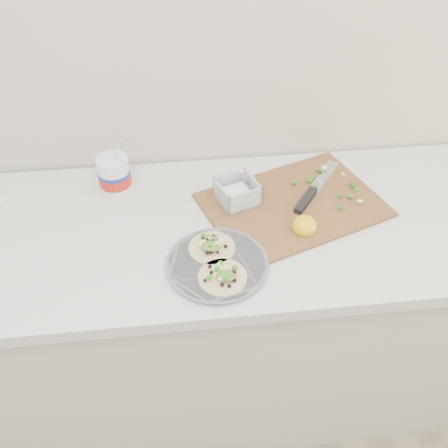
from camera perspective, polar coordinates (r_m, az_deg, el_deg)
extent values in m
cube|color=beige|center=(1.50, -12.14, 18.76)|extent=(3.50, 0.05, 2.60)
cube|color=silver|center=(1.82, -8.57, -11.25)|extent=(2.40, 0.62, 0.86)
cube|color=silver|center=(1.47, -10.35, -1.48)|extent=(2.44, 0.66, 0.04)
cylinder|color=slate|center=(1.33, -0.80, -4.67)|extent=(0.26, 0.26, 0.01)
cylinder|color=slate|center=(1.33, -0.81, -4.53)|extent=(0.28, 0.28, 0.00)
cylinder|color=white|center=(1.58, -12.43, 5.58)|extent=(0.10, 0.10, 0.12)
cylinder|color=red|center=(1.59, -12.37, 5.24)|extent=(0.10, 0.10, 0.04)
cylinder|color=#192D99|center=(1.58, -12.46, 5.78)|extent=(0.10, 0.10, 0.01)
cube|color=brown|center=(1.53, 7.89, 2.19)|extent=(0.60, 0.51, 0.01)
cube|color=white|center=(1.51, 1.53, 3.36)|extent=(0.07, 0.07, 0.03)
ellipsoid|color=yellow|center=(1.43, 9.20, -0.03)|extent=(0.07, 0.07, 0.06)
cube|color=silver|center=(1.64, 11.30, 5.31)|extent=(0.14, 0.17, 0.00)
cube|color=black|center=(1.53, 9.33, 2.69)|extent=(0.09, 0.11, 0.02)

